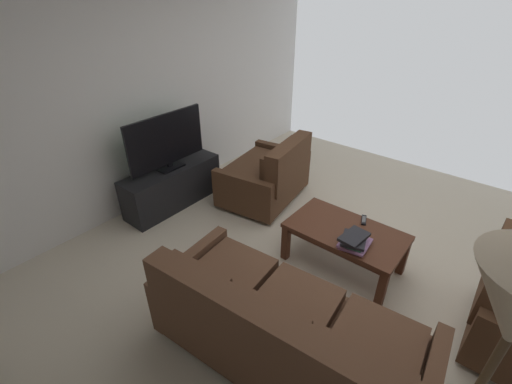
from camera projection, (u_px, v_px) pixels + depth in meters
name	position (u px, v px, depth m)	size (l,w,h in m)	color
ground_plane	(343.00, 267.00, 3.48)	(5.25, 5.63, 0.01)	beige
wall_right	(161.00, 86.00, 4.18)	(0.12, 5.63, 2.79)	silver
sofa_main	(282.00, 331.00, 2.41)	(2.03, 1.06, 0.87)	black
loveseat_near	(268.00, 175.00, 4.41)	(0.99, 1.24, 0.86)	black
coffee_table	(345.00, 235.00, 3.31)	(1.09, 0.63, 0.44)	#4C2819
floor_lamp	(508.00, 337.00, 1.00)	(0.33, 0.33, 1.83)	#47331E
tv_stand	(173.00, 186.00, 4.35)	(0.40, 1.29, 0.52)	black
flat_tv	(166.00, 141.00, 4.04)	(0.20, 1.06, 0.67)	black
book_stack	(354.00, 241.00, 3.05)	(0.27, 0.31, 0.12)	#996699
tv_remote	(364.00, 220.00, 3.40)	(0.10, 0.16, 0.02)	black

